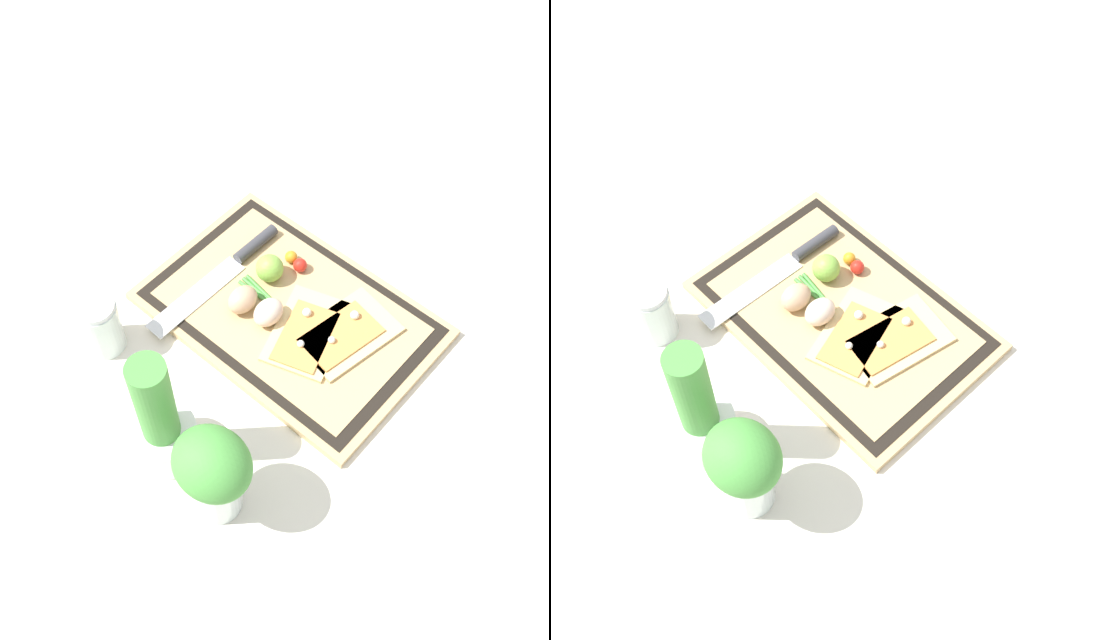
{
  "view_description": "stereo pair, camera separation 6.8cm",
  "coord_description": "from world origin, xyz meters",
  "views": [
    {
      "loc": [
        -0.48,
        0.59,
        1.11
      ],
      "look_at": [
        0.0,
        0.04,
        0.04
      ],
      "focal_mm": 42.0,
      "sensor_mm": 36.0,
      "label": 1
    },
    {
      "loc": [
        -0.53,
        0.54,
        1.11
      ],
      "look_at": [
        0.0,
        0.04,
        0.04
      ],
      "focal_mm": 42.0,
      "sensor_mm": 36.0,
      "label": 2
    }
  ],
  "objects": [
    {
      "name": "cherry_tomato_yellow",
      "position": [
        0.07,
        -0.09,
        0.03
      ],
      "size": [
        0.02,
        0.02,
        0.02
      ],
      "primitive_type": "sphere",
      "color": "orange",
      "rests_on": "cutting_board"
    },
    {
      "name": "cutting_board",
      "position": [
        0.0,
        0.0,
        0.01
      ],
      "size": [
        0.5,
        0.34,
        0.02
      ],
      "color": "tan",
      "rests_on": "ground_plane"
    },
    {
      "name": "pizza_slice_near",
      "position": [
        -0.11,
        -0.02,
        0.02
      ],
      "size": [
        0.14,
        0.19,
        0.02
      ],
      "color": "#DBBC7F",
      "rests_on": "cutting_board"
    },
    {
      "name": "herb_glass",
      "position": [
        -0.14,
        0.33,
        0.11
      ],
      "size": [
        0.12,
        0.11,
        0.19
      ],
      "color": "silver",
      "rests_on": "ground_plane"
    },
    {
      "name": "lime",
      "position": [
        0.08,
        -0.03,
        0.04
      ],
      "size": [
        0.05,
        0.05,
        0.05
      ],
      "primitive_type": "sphere",
      "color": "#7FB742",
      "rests_on": "cutting_board"
    },
    {
      "name": "herb_pot",
      "position": [
        -0.02,
        0.32,
        0.09
      ],
      "size": [
        0.11,
        0.11,
        0.25
      ],
      "color": "white",
      "rests_on": "ground_plane"
    },
    {
      "name": "pizza_slice_far",
      "position": [
        -0.05,
        0.02,
        0.02
      ],
      "size": [
        0.16,
        0.2,
        0.02
      ],
      "color": "#DBBC7F",
      "rests_on": "cutting_board"
    },
    {
      "name": "cherry_tomato_red",
      "position": [
        0.05,
        -0.08,
        0.03
      ],
      "size": [
        0.03,
        0.03,
        0.03
      ],
      "primitive_type": "sphere",
      "color": "red",
      "rests_on": "cutting_board"
    },
    {
      "name": "egg_brown",
      "position": [
        0.07,
        0.05,
        0.04
      ],
      "size": [
        0.05,
        0.06,
        0.05
      ],
      "primitive_type": "ellipsoid",
      "color": "tan",
      "rests_on": "cutting_board"
    },
    {
      "name": "knife",
      "position": [
        0.14,
        -0.01,
        0.03
      ],
      "size": [
        0.04,
        0.31,
        0.02
      ],
      "color": "silver",
      "rests_on": "cutting_board"
    },
    {
      "name": "ground_plane",
      "position": [
        0.0,
        0.0,
        0.0
      ],
      "size": [
        6.0,
        6.0,
        0.0
      ],
      "primitive_type": "plane",
      "color": "silver"
    },
    {
      "name": "sauce_jar",
      "position": [
        0.2,
        0.26,
        0.05
      ],
      "size": [
        0.07,
        0.07,
        0.11
      ],
      "color": "silver",
      "rests_on": "ground_plane"
    },
    {
      "name": "egg_pink",
      "position": [
        0.02,
        0.04,
        0.04
      ],
      "size": [
        0.05,
        0.06,
        0.05
      ],
      "primitive_type": "ellipsoid",
      "color": "beige",
      "rests_on": "cutting_board"
    },
    {
      "name": "scallion_bunch",
      "position": [
        -0.01,
        0.01,
        0.02
      ],
      "size": [
        0.25,
        0.04,
        0.01
      ],
      "color": "#47933D",
      "rests_on": "cutting_board"
    }
  ]
}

